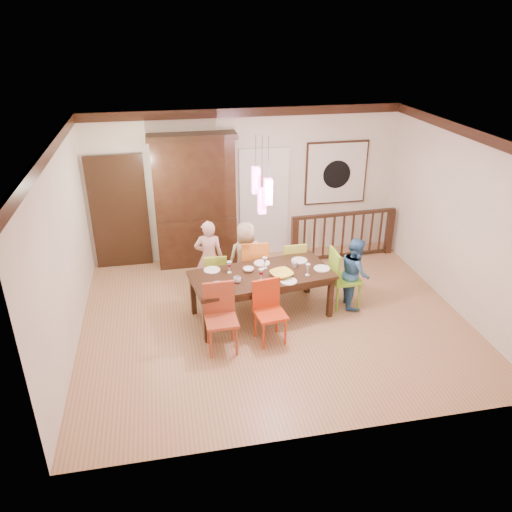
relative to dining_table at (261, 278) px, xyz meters
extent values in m
plane|color=#A1704E|center=(0.17, -0.17, -0.67)|extent=(6.00, 6.00, 0.00)
plane|color=white|center=(0.17, -0.17, 2.23)|extent=(6.00, 6.00, 0.00)
plane|color=beige|center=(0.17, 2.33, 0.78)|extent=(6.00, 0.00, 6.00)
plane|color=beige|center=(-2.83, -0.17, 0.78)|extent=(0.00, 5.00, 5.00)
plane|color=beige|center=(3.17, -0.17, 0.78)|extent=(0.00, 5.00, 5.00)
cube|color=black|center=(-2.23, 2.28, 0.38)|extent=(1.04, 0.07, 2.24)
cube|color=silver|center=(0.52, 2.30, 0.38)|extent=(0.97, 0.05, 2.22)
cube|color=black|center=(1.97, 2.30, 0.93)|extent=(1.25, 0.04, 1.25)
cube|color=silver|center=(1.97, 2.28, 0.93)|extent=(1.18, 0.02, 1.18)
cylinder|color=black|center=(1.97, 2.26, 0.91)|extent=(0.56, 0.01, 0.56)
cube|color=#FF4CA2|center=(-0.08, 0.05, 1.58)|extent=(0.11, 0.11, 0.38)
cylinder|color=black|center=(-0.08, 0.05, 2.00)|extent=(0.01, 0.01, 0.46)
cube|color=#FF4CA2|center=(0.08, -0.05, 1.43)|extent=(0.11, 0.11, 0.38)
cylinder|color=black|center=(0.08, -0.05, 1.93)|extent=(0.01, 0.01, 0.61)
cube|color=#FF4CA2|center=(0.00, 0.00, 1.28)|extent=(0.11, 0.11, 0.38)
cylinder|color=black|center=(0.00, 0.00, 1.85)|extent=(0.01, 0.01, 0.76)
cube|color=black|center=(0.00, 0.00, 0.06)|extent=(2.32, 1.32, 0.05)
cube|color=black|center=(-1.01, 0.42, -0.32)|extent=(0.09, 0.09, 0.70)
cube|color=black|center=(1.01, 0.42, -0.32)|extent=(0.09, 0.09, 0.70)
cube|color=black|center=(-1.01, -0.42, -0.32)|extent=(0.09, 0.09, 0.70)
cube|color=black|center=(1.01, -0.42, -0.32)|extent=(0.09, 0.09, 0.70)
cube|color=black|center=(0.00, 0.44, -0.02)|extent=(1.97, 0.35, 0.10)
cube|color=black|center=(0.00, -0.44, -0.02)|extent=(1.97, 0.35, 0.10)
cube|color=#A5C433|center=(-0.66, 0.71, -0.26)|extent=(0.39, 0.39, 0.04)
cube|color=#A5C433|center=(-0.66, 0.71, -0.03)|extent=(0.38, 0.05, 0.42)
cylinder|color=#A5C433|center=(-0.81, 0.56, -0.47)|extent=(0.03, 0.03, 0.40)
cylinder|color=#A5C433|center=(-0.50, 0.56, -0.47)|extent=(0.03, 0.03, 0.40)
cylinder|color=#A5C433|center=(-0.81, 0.87, -0.47)|extent=(0.03, 0.03, 0.40)
cylinder|color=#A5C433|center=(-0.50, 0.87, -0.47)|extent=(0.03, 0.03, 0.40)
cube|color=orange|center=(0.03, 0.78, -0.18)|extent=(0.49, 0.49, 0.04)
cube|color=orange|center=(0.03, 0.78, 0.09)|extent=(0.46, 0.08, 0.50)
cylinder|color=orange|center=(-0.15, 0.60, -0.43)|extent=(0.04, 0.04, 0.48)
cylinder|color=orange|center=(0.21, 0.60, -0.43)|extent=(0.04, 0.04, 0.48)
cylinder|color=orange|center=(-0.15, 0.97, -0.43)|extent=(0.04, 0.04, 0.48)
cylinder|color=orange|center=(0.21, 0.97, -0.43)|extent=(0.04, 0.04, 0.48)
cube|color=#B1BA3C|center=(0.70, 0.81, -0.23)|extent=(0.41, 0.41, 0.04)
cube|color=#B1BA3C|center=(0.70, 0.81, 0.01)|extent=(0.41, 0.04, 0.45)
cylinder|color=#B1BA3C|center=(0.54, 0.64, -0.46)|extent=(0.03, 0.03, 0.43)
cylinder|color=#B1BA3C|center=(0.87, 0.64, -0.46)|extent=(0.03, 0.03, 0.43)
cylinder|color=#B1BA3C|center=(0.54, 0.97, -0.46)|extent=(0.03, 0.03, 0.43)
cylinder|color=#B1BA3C|center=(0.87, 0.97, -0.46)|extent=(0.03, 0.03, 0.43)
cube|color=#9F3F24|center=(-0.74, -0.80, -0.19)|extent=(0.46, 0.46, 0.04)
cube|color=#9F3F24|center=(-0.74, -0.80, 0.08)|extent=(0.45, 0.05, 0.49)
cylinder|color=#9F3F24|center=(-0.93, -0.98, -0.43)|extent=(0.04, 0.04, 0.47)
cylinder|color=#9F3F24|center=(-0.56, -0.98, -0.43)|extent=(0.04, 0.04, 0.47)
cylinder|color=#9F3F24|center=(-0.93, -0.62, -0.43)|extent=(0.04, 0.04, 0.47)
cylinder|color=#9F3F24|center=(-0.56, -0.62, -0.43)|extent=(0.04, 0.04, 0.47)
cube|color=red|center=(-0.02, -0.73, -0.22)|extent=(0.48, 0.48, 0.04)
cube|color=red|center=(-0.02, -0.73, 0.04)|extent=(0.43, 0.10, 0.46)
cylinder|color=red|center=(-0.19, -0.90, -0.45)|extent=(0.04, 0.04, 0.44)
cylinder|color=red|center=(0.16, -0.90, -0.45)|extent=(0.04, 0.04, 0.44)
cylinder|color=red|center=(-0.19, -0.55, -0.45)|extent=(0.04, 0.04, 0.44)
cylinder|color=red|center=(0.16, -0.55, -0.45)|extent=(0.04, 0.04, 0.44)
cube|color=#78B727|center=(1.41, 0.03, -0.18)|extent=(0.46, 0.46, 0.04)
cube|color=#78B727|center=(1.41, 0.03, 0.09)|extent=(0.05, 0.46, 0.50)
cylinder|color=#78B727|center=(1.23, -0.16, -0.43)|extent=(0.04, 0.04, 0.48)
cylinder|color=#78B727|center=(1.60, -0.16, -0.43)|extent=(0.04, 0.04, 0.48)
cylinder|color=#78B727|center=(1.23, 0.21, -0.43)|extent=(0.04, 0.04, 0.48)
cylinder|color=#78B727|center=(1.60, 0.21, -0.43)|extent=(0.04, 0.04, 0.48)
cube|color=black|center=(-0.83, 2.11, -0.19)|extent=(1.49, 0.44, 0.96)
cube|color=black|center=(-0.83, 2.13, 1.03)|extent=(1.49, 0.40, 1.49)
cube|color=black|center=(-0.83, 2.32, 1.03)|extent=(1.28, 0.02, 1.28)
cube|color=black|center=(-0.83, 2.13, 1.80)|extent=(1.60, 0.44, 0.10)
cube|color=black|center=(1.01, 1.78, -0.21)|extent=(0.13, 0.13, 0.92)
cube|color=black|center=(3.02, 1.78, -0.21)|extent=(0.13, 0.13, 0.92)
cube|color=black|center=(2.01, 1.78, 0.26)|extent=(2.13, 0.17, 0.06)
cube|color=black|center=(2.01, 1.78, -0.62)|extent=(2.01, 0.15, 0.05)
imported|color=beige|center=(-0.73, 0.91, 0.00)|extent=(0.53, 0.39, 1.33)
imported|color=beige|center=(-0.09, 0.86, -0.03)|extent=(0.65, 0.46, 1.27)
imported|color=teal|center=(1.57, 0.03, -0.07)|extent=(0.53, 0.64, 1.19)
imported|color=yellow|center=(0.28, -0.16, 0.12)|extent=(0.43, 0.43, 0.08)
imported|color=white|center=(-0.18, 0.12, 0.11)|extent=(0.20, 0.20, 0.05)
imported|color=silver|center=(-0.42, -0.21, 0.13)|extent=(0.12, 0.12, 0.09)
imported|color=silver|center=(0.57, 0.12, 0.13)|extent=(0.12, 0.12, 0.10)
cylinder|color=white|center=(-0.75, 0.26, 0.09)|extent=(0.26, 0.26, 0.01)
cylinder|color=white|center=(0.08, 0.34, 0.09)|extent=(0.26, 0.26, 0.01)
cylinder|color=white|center=(0.70, 0.33, 0.09)|extent=(0.26, 0.26, 0.01)
cylinder|color=white|center=(-0.72, -0.26, 0.09)|extent=(0.26, 0.26, 0.01)
cylinder|color=white|center=(0.35, -0.33, 0.09)|extent=(0.26, 0.26, 0.01)
cylinder|color=white|center=(0.98, -0.03, 0.09)|extent=(0.26, 0.26, 0.01)
cube|color=#D83359|center=(-0.08, -0.32, 0.09)|extent=(0.18, 0.14, 0.01)
camera|label=1|loc=(-1.41, -6.75, 3.70)|focal=35.00mm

